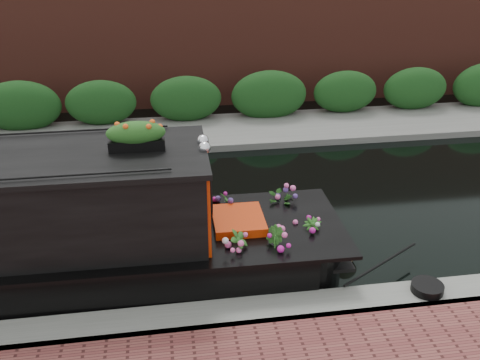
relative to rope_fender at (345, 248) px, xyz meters
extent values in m
plane|color=black|center=(-2.15, 1.88, -0.17)|extent=(80.00, 80.00, 0.00)
cube|color=gray|center=(-2.15, -1.42, -0.17)|extent=(40.00, 0.60, 0.50)
cube|color=slate|center=(-2.15, 6.08, -0.17)|extent=(40.00, 2.40, 0.34)
cube|color=#174116|center=(-2.15, 6.98, -0.17)|extent=(40.00, 1.10, 2.80)
cube|color=#5E2A20|center=(-2.15, 9.08, -0.17)|extent=(40.00, 1.00, 8.00)
cube|color=red|center=(-2.35, 0.00, 1.26)|extent=(0.09, 1.75, 1.35)
cube|color=black|center=(-3.68, -0.89, 1.33)|extent=(0.90, 0.04, 0.55)
cube|color=red|center=(-1.83, 0.00, 0.53)|extent=(0.81, 0.91, 0.50)
sphere|color=white|center=(-2.34, -0.14, 2.04)|extent=(0.18, 0.18, 0.18)
sphere|color=white|center=(-2.34, 0.14, 2.04)|extent=(0.18, 0.18, 0.18)
cube|color=black|center=(-3.30, 0.00, 2.09)|extent=(0.80, 0.24, 0.16)
ellipsoid|color=#F75C1B|center=(-3.30, 0.00, 2.29)|extent=(0.88, 0.25, 0.24)
imported|color=#296120|center=(-1.92, -0.68, 0.61)|extent=(0.39, 0.41, 0.65)
imported|color=#296120|center=(-1.40, -0.70, 0.60)|extent=(0.33, 0.39, 0.65)
imported|color=#296120|center=(-0.95, 0.59, 0.55)|extent=(0.58, 0.54, 0.54)
imported|color=#296120|center=(-0.71, -0.30, 0.54)|extent=(0.40, 0.40, 0.52)
imported|color=#296120|center=(-1.93, 0.65, 0.59)|extent=(0.26, 0.35, 0.61)
cylinder|color=olive|center=(0.00, 0.00, 0.00)|extent=(0.34, 0.35, 0.34)
cylinder|color=black|center=(0.77, -1.39, 0.14)|extent=(0.47, 0.47, 0.12)
camera|label=1|loc=(-2.91, -7.25, 4.97)|focal=40.00mm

